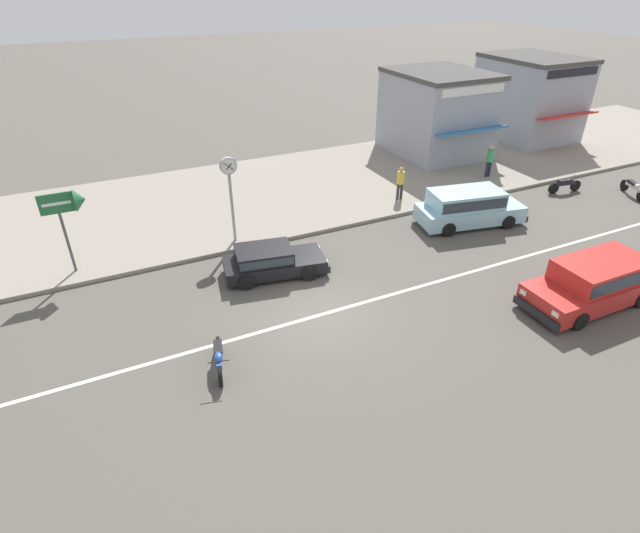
{
  "coord_description": "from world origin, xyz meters",
  "views": [
    {
      "loc": [
        -5.63,
        -11.81,
        9.69
      ],
      "look_at": [
        0.75,
        1.57,
        0.8
      ],
      "focal_mm": 28.0,
      "sensor_mm": 36.0,
      "label": 1
    }
  ],
  "objects_px": {
    "motorcycle_2": "(634,188)",
    "arrow_signboard": "(75,204)",
    "pedestrian_mid_kerb": "(401,181)",
    "shopfront_mid_block": "(529,98)",
    "motorcycle_0": "(219,357)",
    "street_clock": "(229,180)",
    "motorcycle_1": "(566,184)",
    "pedestrian_near_clock": "(490,159)",
    "hatchback_black_1": "(271,260)",
    "shopfront_far_kios": "(437,113)",
    "minivan_red_3": "(595,281)",
    "minivan_pale_blue_4": "(468,206)"
  },
  "relations": [
    {
      "from": "motorcycle_2",
      "to": "street_clock",
      "type": "bearing_deg",
      "value": 169.19
    },
    {
      "from": "pedestrian_near_clock",
      "to": "shopfront_mid_block",
      "type": "height_order",
      "value": "shopfront_mid_block"
    },
    {
      "from": "motorcycle_1",
      "to": "pedestrian_near_clock",
      "type": "bearing_deg",
      "value": 126.17
    },
    {
      "from": "motorcycle_0",
      "to": "motorcycle_1",
      "type": "bearing_deg",
      "value": 15.01
    },
    {
      "from": "hatchback_black_1",
      "to": "street_clock",
      "type": "xyz_separation_m",
      "value": [
        -0.47,
        2.89,
        2.16
      ]
    },
    {
      "from": "pedestrian_mid_kerb",
      "to": "motorcycle_1",
      "type": "bearing_deg",
      "value": -17.52
    },
    {
      "from": "shopfront_mid_block",
      "to": "hatchback_black_1",
      "type": "bearing_deg",
      "value": -156.97
    },
    {
      "from": "motorcycle_2",
      "to": "arrow_signboard",
      "type": "relative_size",
      "value": 0.6
    },
    {
      "from": "motorcycle_1",
      "to": "minivan_red_3",
      "type": "bearing_deg",
      "value": -133.9
    },
    {
      "from": "motorcycle_1",
      "to": "pedestrian_near_clock",
      "type": "height_order",
      "value": "pedestrian_near_clock"
    },
    {
      "from": "hatchback_black_1",
      "to": "shopfront_mid_block",
      "type": "relative_size",
      "value": 0.61
    },
    {
      "from": "arrow_signboard",
      "to": "pedestrian_near_clock",
      "type": "height_order",
      "value": "arrow_signboard"
    },
    {
      "from": "motorcycle_0",
      "to": "street_clock",
      "type": "bearing_deg",
      "value": 69.51
    },
    {
      "from": "motorcycle_1",
      "to": "pedestrian_near_clock",
      "type": "distance_m",
      "value": 3.89
    },
    {
      "from": "pedestrian_near_clock",
      "to": "minivan_pale_blue_4",
      "type": "bearing_deg",
      "value": -140.09
    },
    {
      "from": "motorcycle_2",
      "to": "street_clock",
      "type": "relative_size",
      "value": 0.53
    },
    {
      "from": "minivan_red_3",
      "to": "shopfront_far_kios",
      "type": "height_order",
      "value": "shopfront_far_kios"
    },
    {
      "from": "minivan_pale_blue_4",
      "to": "pedestrian_near_clock",
      "type": "bearing_deg",
      "value": 39.91
    },
    {
      "from": "motorcycle_2",
      "to": "street_clock",
      "type": "xyz_separation_m",
      "value": [
        -19.15,
        3.66,
        2.32
      ]
    },
    {
      "from": "hatchback_black_1",
      "to": "motorcycle_0",
      "type": "relative_size",
      "value": 2.17
    },
    {
      "from": "motorcycle_0",
      "to": "minivan_red_3",
      "type": "bearing_deg",
      "value": -10.0
    },
    {
      "from": "hatchback_black_1",
      "to": "motorcycle_2",
      "type": "relative_size",
      "value": 2.14
    },
    {
      "from": "street_clock",
      "to": "arrow_signboard",
      "type": "height_order",
      "value": "street_clock"
    },
    {
      "from": "shopfront_far_kios",
      "to": "minivan_red_3",
      "type": "bearing_deg",
      "value": -107.28
    },
    {
      "from": "hatchback_black_1",
      "to": "motorcycle_1",
      "type": "distance_m",
      "value": 16.07
    },
    {
      "from": "minivan_red_3",
      "to": "shopfront_far_kios",
      "type": "bearing_deg",
      "value": 72.72
    },
    {
      "from": "street_clock",
      "to": "shopfront_far_kios",
      "type": "xyz_separation_m",
      "value": [
        14.2,
        5.91,
        -0.29
      ]
    },
    {
      "from": "minivan_pale_blue_4",
      "to": "shopfront_mid_block",
      "type": "bearing_deg",
      "value": 36.36
    },
    {
      "from": "motorcycle_1",
      "to": "hatchback_black_1",
      "type": "bearing_deg",
      "value": -176.41
    },
    {
      "from": "street_clock",
      "to": "motorcycle_0",
      "type": "bearing_deg",
      "value": -110.49
    },
    {
      "from": "shopfront_mid_block",
      "to": "pedestrian_mid_kerb",
      "type": "bearing_deg",
      "value": -157.79
    },
    {
      "from": "hatchback_black_1",
      "to": "shopfront_far_kios",
      "type": "bearing_deg",
      "value": 32.67
    },
    {
      "from": "pedestrian_mid_kerb",
      "to": "shopfront_mid_block",
      "type": "bearing_deg",
      "value": 22.21
    },
    {
      "from": "pedestrian_near_clock",
      "to": "street_clock",
      "type": "bearing_deg",
      "value": -175.17
    },
    {
      "from": "motorcycle_1",
      "to": "shopfront_mid_block",
      "type": "relative_size",
      "value": 0.29
    },
    {
      "from": "motorcycle_0",
      "to": "pedestrian_near_clock",
      "type": "xyz_separation_m",
      "value": [
        16.87,
        8.22,
        0.71
      ]
    },
    {
      "from": "motorcycle_0",
      "to": "arrow_signboard",
      "type": "height_order",
      "value": "arrow_signboard"
    },
    {
      "from": "minivan_pale_blue_4",
      "to": "motorcycle_0",
      "type": "height_order",
      "value": "minivan_pale_blue_4"
    },
    {
      "from": "minivan_pale_blue_4",
      "to": "hatchback_black_1",
      "type": "bearing_deg",
      "value": -178.32
    },
    {
      "from": "pedestrian_mid_kerb",
      "to": "shopfront_mid_block",
      "type": "relative_size",
      "value": 0.25
    },
    {
      "from": "hatchback_black_1",
      "to": "arrow_signboard",
      "type": "relative_size",
      "value": 1.28
    },
    {
      "from": "hatchback_black_1",
      "to": "minivan_pale_blue_4",
      "type": "xyz_separation_m",
      "value": [
        9.21,
        0.27,
        0.26
      ]
    },
    {
      "from": "motorcycle_1",
      "to": "pedestrian_mid_kerb",
      "type": "xyz_separation_m",
      "value": [
        -8.14,
        2.57,
        0.65
      ]
    },
    {
      "from": "hatchback_black_1",
      "to": "motorcycle_1",
      "type": "xyz_separation_m",
      "value": [
        16.04,
        1.01,
        -0.17
      ]
    },
    {
      "from": "minivan_red_3",
      "to": "pedestrian_mid_kerb",
      "type": "distance_m",
      "value": 9.91
    },
    {
      "from": "motorcycle_1",
      "to": "shopfront_far_kios",
      "type": "relative_size",
      "value": 0.29
    },
    {
      "from": "motorcycle_0",
      "to": "shopfront_far_kios",
      "type": "distance_m",
      "value": 21.31
    },
    {
      "from": "street_clock",
      "to": "pedestrian_near_clock",
      "type": "distance_m",
      "value": 14.39
    },
    {
      "from": "hatchback_black_1",
      "to": "minivan_red_3",
      "type": "distance_m",
      "value": 11.0
    },
    {
      "from": "minivan_red_3",
      "to": "arrow_signboard",
      "type": "height_order",
      "value": "arrow_signboard"
    }
  ]
}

